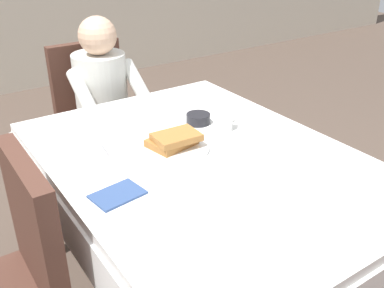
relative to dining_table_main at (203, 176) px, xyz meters
The scene contains 13 objects.
dining_table_main is the anchor object (origin of this frame).
chair_diner 1.18m from the dining_table_main, 88.69° to the left, with size 0.44×0.45×0.93m.
diner_person 1.01m from the dining_table_main, 88.49° to the left, with size 0.40×0.43×1.12m.
chair_left_side 0.78m from the dining_table_main, behind, with size 0.45×0.44×0.93m.
plate_breakfast 0.16m from the dining_table_main, 117.36° to the left, with size 0.28×0.28×0.02m, color white.
breakfast_stack 0.19m from the dining_table_main, 117.25° to the left, with size 0.20×0.18×0.06m.
cup_coffee 0.30m from the dining_table_main, 34.34° to the left, with size 0.11×0.08×0.08m.
bowl_butter 0.34m from the dining_table_main, 58.54° to the left, with size 0.11×0.11×0.04m, color black.
syrup_pitcher 0.42m from the dining_table_main, 147.82° to the left, with size 0.08×0.08×0.07m.
fork_left_of_plate 0.28m from the dining_table_main, 159.18° to the left, with size 0.18×0.01×0.01m, color silver.
knife_right_of_plate 0.19m from the dining_table_main, 35.99° to the left, with size 0.20×0.01×0.01m, color silver.
spoon_near_edge 0.22m from the dining_table_main, 102.18° to the right, with size 0.15×0.01×0.01m, color silver.
napkin_folded 0.41m from the dining_table_main, behind, with size 0.17×0.12×0.01m, color #334C7F.
Camera 1 is at (-0.89, -1.24, 1.57)m, focal length 41.31 mm.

